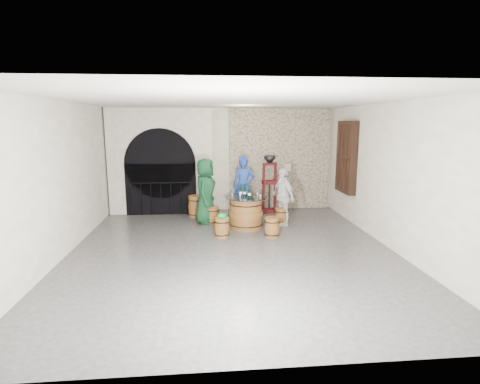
{
  "coord_description": "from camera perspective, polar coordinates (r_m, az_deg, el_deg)",
  "views": [
    {
      "loc": [
        -0.53,
        -7.77,
        2.75
      ],
      "look_at": [
        0.3,
        1.36,
        1.05
      ],
      "focal_mm": 28.0,
      "sensor_mm": 36.0,
      "label": 1
    }
  ],
  "objects": [
    {
      "name": "barrel_stool_near_left",
      "position": [
        9.16,
        -2.79,
        -5.41
      ],
      "size": [
        0.38,
        0.38,
        0.49
      ],
      "color": "brown",
      "rests_on": "ground"
    },
    {
      "name": "tasting_glass_d",
      "position": [
        10.11,
        1.59,
        -0.13
      ],
      "size": [
        0.05,
        0.05,
        0.1
      ],
      "primitive_type": null,
      "color": "#A57020",
      "rests_on": "barrel_table"
    },
    {
      "name": "shuttered_window",
      "position": [
        10.94,
        15.86,
        5.12
      ],
      "size": [
        0.23,
        1.1,
        2.0
      ],
      "color": "black",
      "rests_on": "wall_right"
    },
    {
      "name": "tasting_glass_b",
      "position": [
        9.85,
        2.69,
        -0.41
      ],
      "size": [
        0.05,
        0.05,
        0.1
      ],
      "primitive_type": null,
      "color": "#A57020",
      "rests_on": "barrel_table"
    },
    {
      "name": "green_cap",
      "position": [
        9.08,
        -2.78,
        -3.64
      ],
      "size": [
        0.26,
        0.22,
        0.12
      ],
      "color": "#0D922D",
      "rests_on": "barrel_stool_near_left"
    },
    {
      "name": "arched_opening",
      "position": [
        11.64,
        -11.94,
        4.52
      ],
      "size": [
        3.1,
        0.6,
        3.19
      ],
      "color": "beige",
      "rests_on": "ground"
    },
    {
      "name": "control_box",
      "position": [
        11.99,
        7.3,
        3.72
      ],
      "size": [
        0.18,
        0.1,
        0.22
      ],
      "primitive_type": "cube",
      "color": "silver",
      "rests_on": "wall_back"
    },
    {
      "name": "wall_left",
      "position": [
        8.39,
        -25.84,
        1.57
      ],
      "size": [
        0.0,
        8.0,
        8.0
      ],
      "primitive_type": "plane",
      "rotation": [
        1.57,
        0.0,
        1.57
      ],
      "color": "beige",
      "rests_on": "ground"
    },
    {
      "name": "barrel_stool_far",
      "position": [
        10.88,
        0.62,
        -2.83
      ],
      "size": [
        0.38,
        0.38,
        0.49
      ],
      "color": "brown",
      "rests_on": "ground"
    },
    {
      "name": "tasting_glass_f",
      "position": [
        9.74,
        -1.2,
        -0.54
      ],
      "size": [
        0.05,
        0.05,
        0.1
      ],
      "primitive_type": null,
      "color": "#A57020",
      "rests_on": "barrel_table"
    },
    {
      "name": "person_green",
      "position": [
        10.3,
        -5.26,
        0.12
      ],
      "size": [
        0.76,
        0.99,
        1.8
      ],
      "primitive_type": "imported",
      "rotation": [
        0.0,
        0.0,
        1.34
      ],
      "color": "#0F381E",
      "rests_on": "ground"
    },
    {
      "name": "side_barrel",
      "position": [
        11.15,
        -6.72,
        -2.18
      ],
      "size": [
        0.48,
        0.48,
        0.63
      ],
      "rotation": [
        0.0,
        0.0,
        -0.4
      ],
      "color": "brown",
      "rests_on": "ground"
    },
    {
      "name": "stone_facing_panel",
      "position": [
        11.99,
        6.08,
        4.95
      ],
      "size": [
        3.2,
        0.12,
        3.18
      ],
      "primitive_type": "cube",
      "color": "#B2A58E",
      "rests_on": "ground"
    },
    {
      "name": "barrel_stool_near_right",
      "position": [
        9.2,
        4.9,
        -5.37
      ],
      "size": [
        0.38,
        0.38,
        0.49
      ],
      "color": "brown",
      "rests_on": "ground"
    },
    {
      "name": "wine_bottle_center",
      "position": [
        9.65,
        1.44,
        -0.14
      ],
      "size": [
        0.08,
        0.08,
        0.32
      ],
      "color": "black",
      "rests_on": "barrel_table"
    },
    {
      "name": "tasting_glass_a",
      "position": [
        9.62,
        0.01,
        -0.67
      ],
      "size": [
        0.05,
        0.05,
        0.1
      ],
      "primitive_type": null,
      "color": "#A57020",
      "rests_on": "barrel_table"
    },
    {
      "name": "corking_press",
      "position": [
        11.56,
        4.52,
        1.87
      ],
      "size": [
        0.74,
        0.45,
        1.75
      ],
      "rotation": [
        0.0,
        0.0,
        0.13
      ],
      "color": "#450B0D",
      "rests_on": "ground"
    },
    {
      "name": "person_blue",
      "position": [
        10.98,
        0.57,
        0.81
      ],
      "size": [
        0.75,
        0.6,
        1.8
      ],
      "primitive_type": "imported",
      "rotation": [
        0.0,
        0.0,
        -0.29
      ],
      "color": "navy",
      "rests_on": "ground"
    },
    {
      "name": "person_white",
      "position": [
        10.14,
        6.53,
        -0.76
      ],
      "size": [
        0.71,
        0.99,
        1.56
      ],
      "primitive_type": "imported",
      "rotation": [
        0.0,
        0.0,
        -1.17
      ],
      "color": "silver",
      "rests_on": "ground"
    },
    {
      "name": "wall_right",
      "position": [
        8.83,
        22.07,
        2.24
      ],
      "size": [
        0.0,
        8.0,
        8.0
      ],
      "primitive_type": "plane",
      "rotation": [
        1.57,
        0.0,
        -1.57
      ],
      "color": "beige",
      "rests_on": "ground"
    },
    {
      "name": "wine_bottle_left",
      "position": [
        9.83,
        0.12,
        0.05
      ],
      "size": [
        0.08,
        0.08,
        0.32
      ],
      "color": "black",
      "rests_on": "barrel_table"
    },
    {
      "name": "barrel_stool_left",
      "position": [
        10.34,
        -4.17,
        -3.57
      ],
      "size": [
        0.38,
        0.38,
        0.49
      ],
      "color": "brown",
      "rests_on": "ground"
    },
    {
      "name": "wine_bottle_right",
      "position": [
        9.83,
        0.72,
        0.06
      ],
      "size": [
        0.08,
        0.08,
        0.32
      ],
      "color": "black",
      "rests_on": "barrel_table"
    },
    {
      "name": "tasting_glass_c",
      "position": [
        9.92,
        0.6,
        -0.33
      ],
      "size": [
        0.05,
        0.05,
        0.1
      ],
      "primitive_type": null,
      "color": "#A57020",
      "rests_on": "barrel_table"
    },
    {
      "name": "barrel_stool_right",
      "position": [
        10.24,
        6.28,
        -3.74
      ],
      "size": [
        0.38,
        0.38,
        0.49
      ],
      "color": "brown",
      "rests_on": "ground"
    },
    {
      "name": "wall_back",
      "position": [
        11.83,
        -2.59,
        4.92
      ],
      "size": [
        8.0,
        0.0,
        8.0
      ],
      "primitive_type": "plane",
      "rotation": [
        1.57,
        0.0,
        0.0
      ],
      "color": "beige",
      "rests_on": "ground"
    },
    {
      "name": "tasting_glass_e",
      "position": [
        9.61,
        3.09,
        -0.7
      ],
      "size": [
        0.05,
        0.05,
        0.1
      ],
      "primitive_type": null,
      "color": "#A57020",
      "rests_on": "barrel_table"
    },
    {
      "name": "ceiling",
      "position": [
        7.8,
        -1.3,
        13.81
      ],
      "size": [
        8.0,
        8.0,
        0.0
      ],
      "primitive_type": "plane",
      "rotation": [
        3.14,
        0.0,
        0.0
      ],
      "color": "beige",
      "rests_on": "wall_back"
    },
    {
      "name": "barrel_table",
      "position": [
        9.87,
        0.93,
        -3.17
      ],
      "size": [
        1.09,
        1.09,
        0.84
      ],
      "color": "brown",
      "rests_on": "ground"
    },
    {
      "name": "ground",
      "position": [
        8.26,
        -1.21,
        -8.95
      ],
      "size": [
        8.0,
        8.0,
        0.0
      ],
      "primitive_type": "plane",
      "color": "#303033",
      "rests_on": "ground"
    },
    {
      "name": "wall_front",
      "position": [
        3.97,
        2.76,
        -6.35
      ],
      "size": [
        8.0,
        0.0,
        8.0
      ],
      "primitive_type": "plane",
      "rotation": [
        -1.57,
        0.0,
        0.0
      ],
      "color": "beige",
      "rests_on": "ground"
    }
  ]
}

